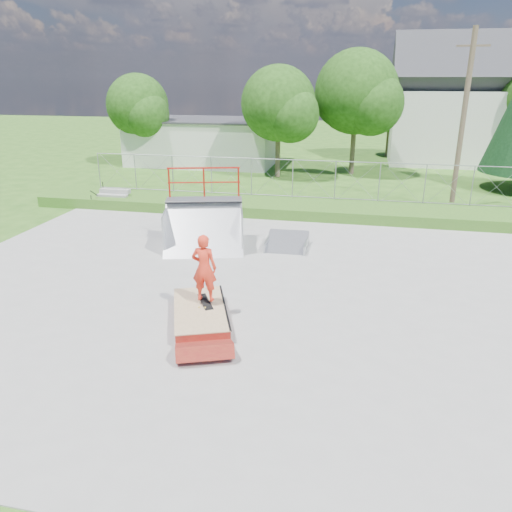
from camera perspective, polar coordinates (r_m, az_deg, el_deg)
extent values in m
plane|color=#2B5618|center=(14.44, -1.85, -4.58)|extent=(120.00, 120.00, 0.00)
cube|color=gray|center=(14.43, -1.85, -4.51)|extent=(20.00, 16.00, 0.04)
cube|color=#2B5618|center=(23.19, 3.78, 5.57)|extent=(24.00, 3.00, 0.50)
cube|color=maroon|center=(12.97, -6.38, -6.77)|extent=(2.15, 2.95, 0.37)
cube|color=tan|center=(12.88, -6.42, -5.98)|extent=(2.18, 2.98, 0.03)
cube|color=black|center=(13.07, -5.80, -5.27)|extent=(0.62, 0.79, 0.13)
imported|color=red|center=(12.72, -5.94, -1.67)|extent=(0.65, 0.42, 1.77)
cube|color=silver|center=(36.78, -5.90, 12.83)|extent=(10.00, 6.00, 3.00)
cube|color=silver|center=(39.33, 21.12, 13.57)|extent=(8.00, 6.00, 5.00)
cube|color=#313136|center=(39.17, 21.76, 18.49)|extent=(8.40, 6.08, 6.08)
cylinder|color=brown|center=(25.19, 22.56, 13.95)|extent=(0.24, 0.24, 8.00)
cylinder|color=brown|center=(31.54, 2.49, 11.23)|extent=(0.30, 0.30, 2.45)
sphere|color=#1A3B10|center=(31.22, 2.58, 17.02)|extent=(4.48, 4.48, 4.48)
sphere|color=#1A3B10|center=(30.57, 3.99, 15.88)|extent=(3.36, 3.36, 3.36)
cylinder|color=brown|center=(33.07, 10.97, 11.61)|extent=(0.30, 0.30, 2.80)
sphere|color=#1A3B10|center=(32.76, 11.40, 17.91)|extent=(5.12, 5.12, 5.12)
sphere|color=#1A3B10|center=(32.14, 13.07, 16.62)|extent=(3.84, 3.84, 3.84)
cylinder|color=brown|center=(36.42, -12.99, 11.79)|extent=(0.30, 0.30, 2.27)
sphere|color=#1A3B10|center=(36.15, -13.37, 16.43)|extent=(4.16, 4.16, 4.16)
sphere|color=#1A3B10|center=(35.39, -12.48, 15.58)|extent=(3.12, 3.12, 3.12)
cylinder|color=brown|center=(41.08, 14.85, 12.39)|extent=(0.30, 0.30, 2.10)
sphere|color=#1A3B10|center=(40.84, 15.19, 16.18)|extent=(3.84, 3.84, 3.84)
sphere|color=#1A3B10|center=(40.43, 16.21, 15.37)|extent=(2.88, 2.88, 2.88)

